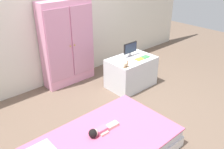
{
  "coord_description": "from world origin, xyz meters",
  "views": [
    {
      "loc": [
        -1.84,
        -1.88,
        2.0
      ],
      "look_at": [
        0.09,
        0.28,
        0.55
      ],
      "focal_mm": 38.66,
      "sensor_mm": 36.0,
      "label": 1
    }
  ],
  "objects_px": {
    "bed": "(103,149)",
    "book_green": "(145,57)",
    "rocking_horse_toy": "(126,64)",
    "tv_monitor": "(130,48)",
    "tv_stand": "(131,72)",
    "book_yellow": "(139,59)",
    "doll": "(98,131)",
    "wardrobe": "(67,43)"
  },
  "relations": [
    {
      "from": "bed",
      "to": "book_green",
      "type": "bearing_deg",
      "value": 27.14
    },
    {
      "from": "rocking_horse_toy",
      "to": "tv_monitor",
      "type": "bearing_deg",
      "value": 37.15
    },
    {
      "from": "tv_stand",
      "to": "book_green",
      "type": "height_order",
      "value": "book_green"
    },
    {
      "from": "rocking_horse_toy",
      "to": "book_yellow",
      "type": "distance_m",
      "value": 0.37
    },
    {
      "from": "bed",
      "to": "book_yellow",
      "type": "distance_m",
      "value": 1.7
    },
    {
      "from": "tv_stand",
      "to": "rocking_horse_toy",
      "type": "relative_size",
      "value": 6.97
    },
    {
      "from": "doll",
      "to": "rocking_horse_toy",
      "type": "relative_size",
      "value": 3.58
    },
    {
      "from": "bed",
      "to": "book_yellow",
      "type": "bearing_deg",
      "value": 29.31
    },
    {
      "from": "doll",
      "to": "tv_stand",
      "type": "bearing_deg",
      "value": 31.34
    },
    {
      "from": "tv_monitor",
      "to": "wardrobe",
      "type": "bearing_deg",
      "value": 134.91
    },
    {
      "from": "rocking_horse_toy",
      "to": "book_yellow",
      "type": "height_order",
      "value": "rocking_horse_toy"
    },
    {
      "from": "bed",
      "to": "book_yellow",
      "type": "height_order",
      "value": "book_yellow"
    },
    {
      "from": "book_yellow",
      "to": "book_green",
      "type": "bearing_deg",
      "value": 0.0
    },
    {
      "from": "bed",
      "to": "tv_monitor",
      "type": "bearing_deg",
      "value": 35.09
    },
    {
      "from": "wardrobe",
      "to": "tv_monitor",
      "type": "height_order",
      "value": "wardrobe"
    },
    {
      "from": "bed",
      "to": "book_green",
      "type": "distance_m",
      "value": 1.82
    },
    {
      "from": "doll",
      "to": "book_green",
      "type": "distance_m",
      "value": 1.73
    },
    {
      "from": "doll",
      "to": "book_yellow",
      "type": "height_order",
      "value": "book_yellow"
    },
    {
      "from": "tv_monitor",
      "to": "book_yellow",
      "type": "bearing_deg",
      "value": -89.31
    },
    {
      "from": "tv_stand",
      "to": "bed",
      "type": "bearing_deg",
      "value": -146.28
    },
    {
      "from": "rocking_horse_toy",
      "to": "book_green",
      "type": "relative_size",
      "value": 0.81
    },
    {
      "from": "doll",
      "to": "book_yellow",
      "type": "bearing_deg",
      "value": 26.73
    },
    {
      "from": "book_yellow",
      "to": "rocking_horse_toy",
      "type": "bearing_deg",
      "value": -169.43
    },
    {
      "from": "bed",
      "to": "rocking_horse_toy",
      "type": "relative_size",
      "value": 14.88
    },
    {
      "from": "bed",
      "to": "doll",
      "type": "bearing_deg",
      "value": 76.14
    },
    {
      "from": "book_green",
      "to": "rocking_horse_toy",
      "type": "bearing_deg",
      "value": -172.33
    },
    {
      "from": "bed",
      "to": "book_yellow",
      "type": "relative_size",
      "value": 12.96
    },
    {
      "from": "bed",
      "to": "rocking_horse_toy",
      "type": "bearing_deg",
      "value": 34.39
    },
    {
      "from": "doll",
      "to": "book_green",
      "type": "bearing_deg",
      "value": 24.66
    },
    {
      "from": "wardrobe",
      "to": "rocking_horse_toy",
      "type": "distance_m",
      "value": 1.07
    },
    {
      "from": "rocking_horse_toy",
      "to": "book_green",
      "type": "distance_m",
      "value": 0.5
    },
    {
      "from": "tv_monitor",
      "to": "book_green",
      "type": "bearing_deg",
      "value": -55.31
    },
    {
      "from": "tv_monitor",
      "to": "book_yellow",
      "type": "xyz_separation_m",
      "value": [
        0.0,
        -0.2,
        -0.13
      ]
    },
    {
      "from": "tv_stand",
      "to": "tv_monitor",
      "type": "distance_m",
      "value": 0.4
    },
    {
      "from": "tv_monitor",
      "to": "doll",
      "type": "bearing_deg",
      "value": -147.1
    },
    {
      "from": "tv_monitor",
      "to": "book_yellow",
      "type": "height_order",
      "value": "tv_monitor"
    },
    {
      "from": "book_yellow",
      "to": "book_green",
      "type": "distance_m",
      "value": 0.14
    },
    {
      "from": "tv_monitor",
      "to": "bed",
      "type": "bearing_deg",
      "value": -144.91
    },
    {
      "from": "wardrobe",
      "to": "book_yellow",
      "type": "distance_m",
      "value": 1.2
    },
    {
      "from": "tv_monitor",
      "to": "tv_stand",
      "type": "bearing_deg",
      "value": -122.1
    },
    {
      "from": "book_yellow",
      "to": "tv_monitor",
      "type": "bearing_deg",
      "value": 90.69
    },
    {
      "from": "wardrobe",
      "to": "book_green",
      "type": "xyz_separation_m",
      "value": [
        0.87,
        -0.93,
        -0.19
      ]
    }
  ]
}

